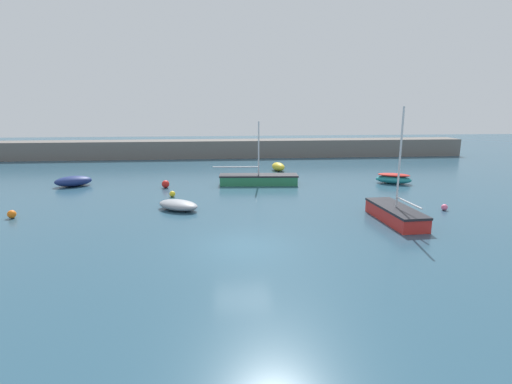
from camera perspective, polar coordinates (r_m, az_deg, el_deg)
ground_plane at (r=17.73m, az=-1.95°, el=-8.12°), size 120.00×120.00×0.20m
harbor_breakwater at (r=46.59m, az=-4.04°, el=6.21°), size 54.91×3.00×1.98m
rowboat_blue_near at (r=23.95m, az=-11.05°, el=-1.84°), size 2.99×2.69×0.58m
sailboat_tall_mast at (r=22.46m, az=19.32°, el=-2.92°), size 1.74×4.70×6.01m
rowboat_with_red_cover at (r=32.96m, az=19.06°, el=1.84°), size 2.92×2.18×0.80m
sailboat_twin_hulled at (r=30.79m, az=0.36°, el=1.84°), size 6.56×1.92×4.83m
fishing_dinghy_green at (r=37.17m, az=3.20°, el=3.64°), size 1.45×2.08×0.76m
rowboat_white_midwater at (r=33.19m, az=-24.64°, el=1.42°), size 2.96×2.32×0.77m
mooring_buoy_pink at (r=25.93m, az=25.32°, el=-1.98°), size 0.36×0.36×0.36m
mooring_buoy_orange at (r=25.60m, az=-31.53°, el=-2.72°), size 0.45×0.45×0.45m
mooring_buoy_yellow at (r=27.36m, az=-11.86°, el=-0.27°), size 0.40×0.40×0.40m
mooring_buoy_red at (r=30.35m, az=-12.80°, el=1.11°), size 0.56×0.56×0.56m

